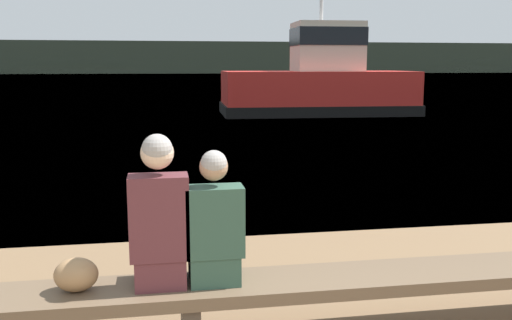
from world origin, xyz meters
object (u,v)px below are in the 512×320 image
(person_left, at_px, (159,219))
(person_right, at_px, (214,227))
(shopping_bag, at_px, (76,275))
(bench_main, at_px, (190,294))
(tugboat_red, at_px, (319,85))

(person_left, distance_m, person_right, 0.38)
(person_right, bearing_deg, shopping_bag, 179.55)
(bench_main, distance_m, person_left, 0.58)
(person_left, distance_m, tugboat_red, 19.35)
(shopping_bag, height_order, tugboat_red, tugboat_red)
(bench_main, bearing_deg, person_left, 179.74)
(bench_main, height_order, person_right, person_right)
(shopping_bag, relative_size, tugboat_red, 0.04)
(person_right, bearing_deg, bench_main, -178.35)
(bench_main, xyz_separation_m, person_left, (-0.20, 0.00, 0.55))
(person_right, height_order, tugboat_red, tugboat_red)
(bench_main, bearing_deg, shopping_bag, 179.06)
(bench_main, relative_size, person_right, 9.12)
(person_right, relative_size, tugboat_red, 0.12)
(person_right, height_order, shopping_bag, person_right)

